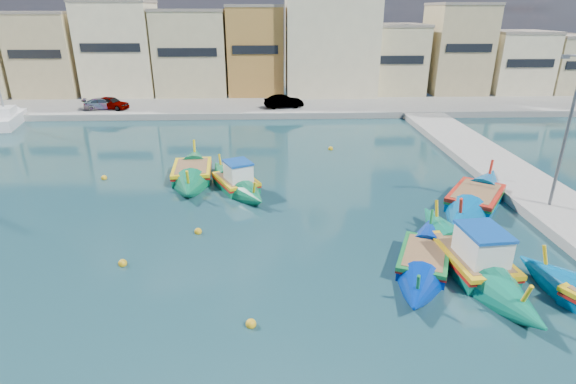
# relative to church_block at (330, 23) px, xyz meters

# --- Properties ---
(ground) EXTENTS (160.00, 160.00, 0.00)m
(ground) POSITION_rel_church_block_xyz_m (-10.00, -40.00, -8.41)
(ground) COLOR #13343B
(ground) RESTS_ON ground
(north_quay) EXTENTS (80.00, 8.00, 0.60)m
(north_quay) POSITION_rel_church_block_xyz_m (-10.00, -8.00, -8.11)
(north_quay) COLOR gray
(north_quay) RESTS_ON ground
(north_townhouses) EXTENTS (83.20, 7.87, 10.19)m
(north_townhouses) POSITION_rel_church_block_xyz_m (-3.32, -0.64, -3.41)
(north_townhouses) COLOR #C9BB8B
(north_townhouses) RESTS_ON ground
(church_block) EXTENTS (10.00, 10.00, 19.10)m
(church_block) POSITION_rel_church_block_xyz_m (0.00, 0.00, 0.00)
(church_block) COLOR beige
(church_block) RESTS_ON ground
(quay_street_lamp) EXTENTS (1.18, 0.16, 8.00)m
(quay_street_lamp) POSITION_rel_church_block_xyz_m (7.44, -34.00, -4.07)
(quay_street_lamp) COLOR #595B60
(quay_street_lamp) RESTS_ON ground
(parked_cars) EXTENTS (21.94, 2.56, 1.27)m
(parked_cars) POSITION_rel_church_block_xyz_m (-17.17, -9.50, -7.21)
(parked_cars) COLOR #4C1919
(parked_cars) RESTS_ON north_quay
(luzzu_turquoise_cabin) EXTENTS (2.98, 9.79, 3.09)m
(luzzu_turquoise_cabin) POSITION_rel_church_block_xyz_m (1.31, -39.10, -8.03)
(luzzu_turquoise_cabin) COLOR #0B7456
(luzzu_turquoise_cabin) RESTS_ON ground
(luzzu_blue_cabin) EXTENTS (4.95, 7.67, 2.70)m
(luzzu_blue_cabin) POSITION_rel_church_block_xyz_m (-8.91, -29.84, -8.08)
(luzzu_blue_cabin) COLOR #0B7349
(luzzu_blue_cabin) RESTS_ON ground
(luzzu_cyan_mid) EXTENTS (7.43, 9.04, 2.82)m
(luzzu_cyan_mid) POSITION_rel_church_block_xyz_m (4.18, -32.75, -8.11)
(luzzu_cyan_mid) COLOR #005BA2
(luzzu_cyan_mid) RESTS_ON ground
(luzzu_green) EXTENTS (3.05, 8.89, 2.75)m
(luzzu_green) POSITION_rel_church_block_xyz_m (-11.79, -27.98, -8.11)
(luzzu_green) COLOR #0A6D46
(luzzu_green) RESTS_ON ground
(luzzu_blue_south) EXTENTS (4.81, 8.07, 2.31)m
(luzzu_blue_south) POSITION_rel_church_block_xyz_m (-0.57, -38.84, -8.17)
(luzzu_blue_south) COLOR #00289E
(luzzu_blue_south) RESTS_ON ground
(yacht_north) EXTENTS (4.14, 8.65, 11.13)m
(yacht_north) POSITION_rel_church_block_xyz_m (-31.38, -11.89, -7.97)
(yacht_north) COLOR white
(yacht_north) RESTS_ON ground
(mooring_buoys) EXTENTS (21.77, 20.53, 0.36)m
(mooring_buoys) POSITION_rel_church_block_xyz_m (-7.73, -34.31, -8.33)
(mooring_buoys) COLOR gold
(mooring_buoys) RESTS_ON ground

